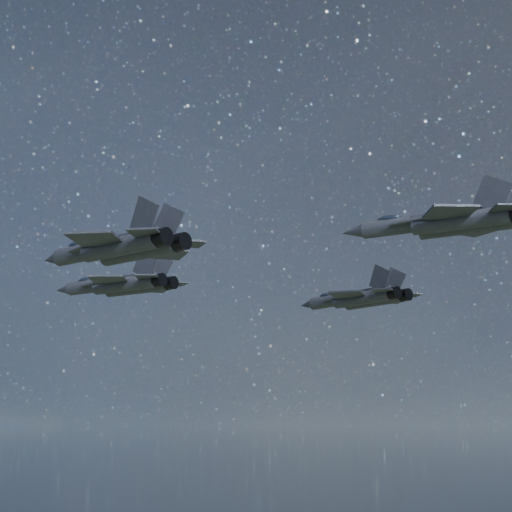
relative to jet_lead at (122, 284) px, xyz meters
The scene contains 4 objects.
jet_lead is the anchor object (origin of this frame).
jet_left 27.00m from the jet_lead, 44.08° to the left, with size 16.97×11.55×4.26m.
jet_right 22.06m from the jet_lead, 45.81° to the right, with size 17.67×12.46×4.47m.
jet_slot 36.10m from the jet_lead, ahead, with size 18.01×12.66×4.55m.
Camera 1 is at (47.63, -60.68, 133.63)m, focal length 55.00 mm.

